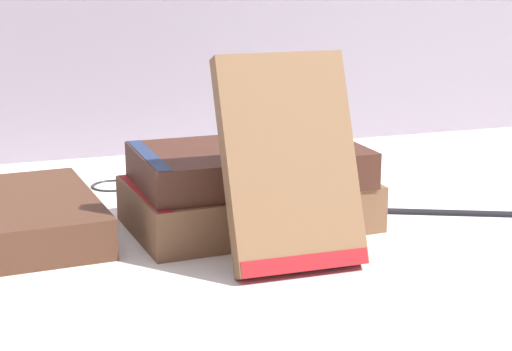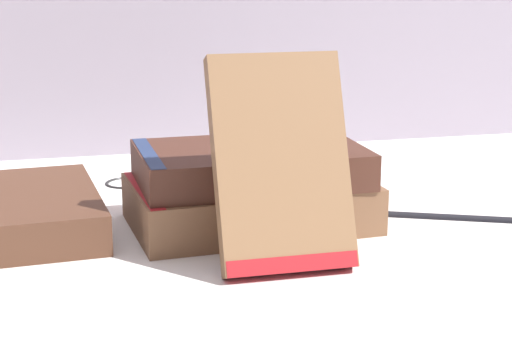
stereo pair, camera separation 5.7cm
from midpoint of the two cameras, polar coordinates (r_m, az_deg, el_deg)
ground_plane at (r=0.72m, az=2.25°, el=-3.84°), size 3.00×3.00×0.00m
book_flat_bottom at (r=0.73m, az=1.59°, el=-1.92°), size 0.21×0.14×0.04m
book_flat_top at (r=0.72m, az=1.59°, el=0.69°), size 0.19×0.12×0.03m
book_leaning_front at (r=0.63m, az=4.34°, el=0.37°), size 0.10×0.07×0.16m
pocket_watch at (r=0.72m, az=4.24°, el=2.01°), size 0.06×0.06×0.01m
reading_glasses at (r=0.88m, az=-4.96°, el=-0.39°), size 0.11×0.06×0.00m
fountain_pen at (r=0.78m, az=15.76°, el=-2.57°), size 0.14×0.07×0.01m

